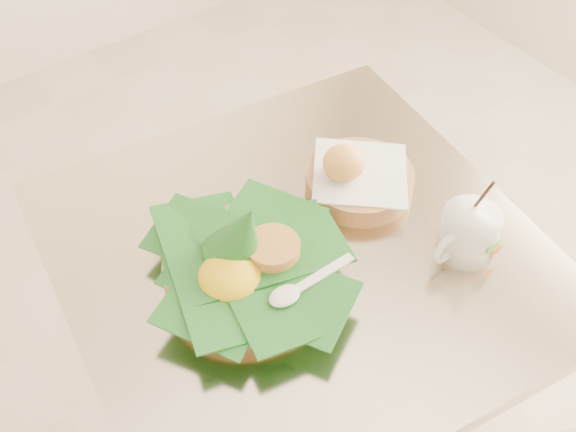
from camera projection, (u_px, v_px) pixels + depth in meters
cafe_table at (298, 331)px, 1.26m from camera, size 0.78×0.78×0.75m
rice_basket at (245, 263)px, 1.03m from camera, size 0.30×0.30×0.15m
bread_basket at (357, 178)px, 1.17m from camera, size 0.21×0.21×0.09m
coffee_mug at (468, 232)px, 1.07m from camera, size 0.12×0.09×0.15m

